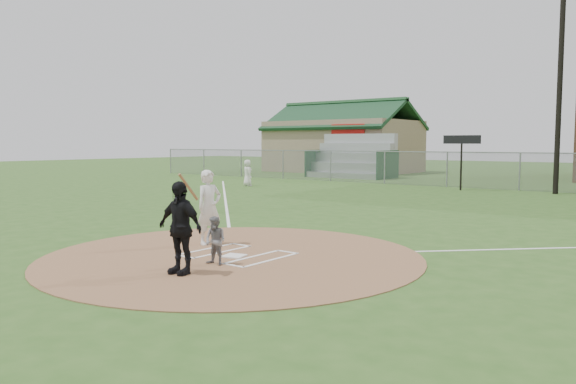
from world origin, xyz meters
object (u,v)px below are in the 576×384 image
Objects in this scene: home_plate at (234,256)px; umpire at (180,228)px; ondeck_player at (247,173)px; catcher at (215,241)px; batter_at_plate at (209,207)px.

umpire reaches higher than home_plate.
catcher is at bearing 157.79° from ondeck_player.
catcher is 0.65× the size of ondeck_player.
catcher is at bearing -71.95° from home_plate.
umpire is 1.15× the size of ondeck_player.
home_plate is 1.01m from catcher.
catcher reaches higher than home_plate.
home_plate is 20.66m from ondeck_player.
umpire is at bearing 156.23° from ondeck_player.
catcher is at bearing 87.19° from umpire.
catcher is 2.43m from batter_at_plate.
catcher is 1.04m from umpire.
umpire is (0.29, -1.80, 0.87)m from home_plate.
catcher is 0.56× the size of umpire.
ondeck_player is (-13.59, 15.54, 0.74)m from home_plate.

